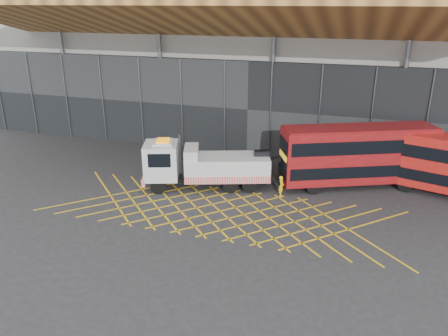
% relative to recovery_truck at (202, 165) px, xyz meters
% --- Properties ---
extents(ground_plane, '(120.00, 120.00, 0.00)m').
position_rel_recovery_truck_xyz_m(ground_plane, '(-0.80, -3.30, -1.70)').
color(ground_plane, '#262628').
extents(road_markings, '(23.16, 7.16, 0.01)m').
position_rel_recovery_truck_xyz_m(road_markings, '(2.40, -3.30, -1.69)').
color(road_markings, gold).
rests_on(road_markings, ground_plane).
extents(construction_building, '(55.00, 23.97, 18.00)m').
position_rel_recovery_truck_xyz_m(construction_building, '(1.12, 15.09, 7.28)').
color(construction_building, gray).
rests_on(construction_building, ground_plane).
extents(recovery_truck, '(10.40, 5.28, 3.68)m').
position_rel_recovery_truck_xyz_m(recovery_truck, '(0.00, 0.00, 0.00)').
color(recovery_truck, black).
rests_on(recovery_truck, ground_plane).
extents(bus_towed, '(10.93, 6.72, 4.43)m').
position_rel_recovery_truck_xyz_m(bus_towed, '(10.47, 3.65, 0.76)').
color(bus_towed, maroon).
rests_on(bus_towed, ground_plane).
extents(worker, '(0.42, 0.58, 1.48)m').
position_rel_recovery_truck_xyz_m(worker, '(5.70, 0.19, -0.96)').
color(worker, yellow).
rests_on(worker, ground_plane).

